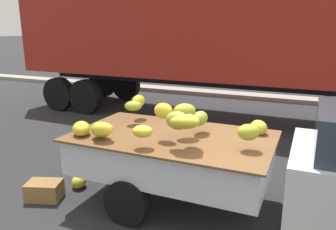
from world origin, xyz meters
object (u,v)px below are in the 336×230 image
object	(u,v)px
semi_trailer	(207,31)
fallen_banana_bunch_near_tailgate	(79,182)
pickup_truck	(320,171)
produce_crate	(44,190)

from	to	relation	value
semi_trailer	fallen_banana_bunch_near_tailgate	world-z (taller)	semi_trailer
pickup_truck	produce_crate	size ratio (longest dim) A/B	9.92
fallen_banana_bunch_near_tailgate	produce_crate	world-z (taller)	produce_crate
pickup_truck	fallen_banana_bunch_near_tailgate	world-z (taller)	pickup_truck
produce_crate	semi_trailer	bearing A→B (deg)	82.71
produce_crate	fallen_banana_bunch_near_tailgate	bearing A→B (deg)	64.99
pickup_truck	produce_crate	bearing A→B (deg)	-169.44
semi_trailer	pickup_truck	bearing A→B (deg)	-58.10
semi_trailer	produce_crate	distance (m)	6.41
semi_trailer	fallen_banana_bunch_near_tailgate	xyz separation A→B (m)	(-0.51, -5.37, -2.44)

